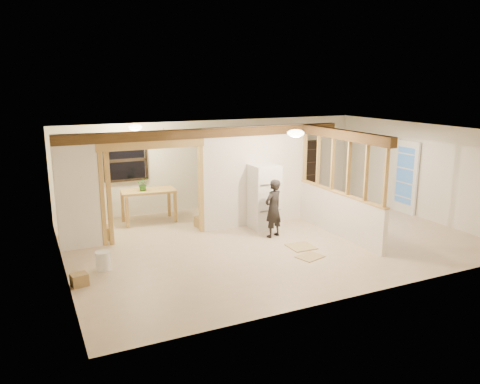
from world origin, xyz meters
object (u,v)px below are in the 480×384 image
woman (273,208)px  work_table (149,206)px  shop_vac (81,222)px  refrigerator (264,197)px  bookshelf (306,170)px

woman → work_table: bearing=-66.5°
shop_vac → work_table: bearing=14.5°
refrigerator → bookshelf: 3.44m
woman → work_table: size_ratio=1.02×
work_table → bookshelf: size_ratio=0.76×
work_table → bookshelf: bookshelf is taller
refrigerator → bookshelf: bearing=40.0°
work_table → woman: bearing=-39.6°
woman → bookshelf: size_ratio=0.77×
refrigerator → woman: size_ratio=1.16×
refrigerator → work_table: bearing=145.5°
woman → bookshelf: 4.04m
woman → bookshelf: bearing=-153.9°
refrigerator → bookshelf: bookshelf is taller
work_table → shop_vac: 1.80m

